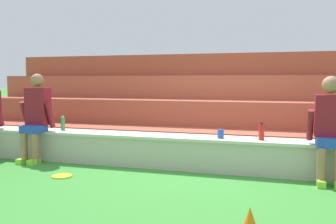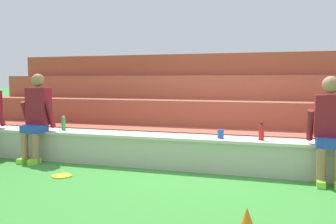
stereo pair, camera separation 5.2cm
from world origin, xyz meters
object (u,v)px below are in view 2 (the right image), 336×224
at_px(water_bottle_near_left, 261,132).
at_px(person_center, 330,127).
at_px(sports_cone, 247,223).
at_px(water_bottle_center_gap, 63,123).
at_px(person_left_of_center, 36,115).
at_px(frisbee, 62,176).
at_px(plastic_cup_right_end, 221,134).

bearing_deg(water_bottle_near_left, person_center, -14.44).
bearing_deg(person_center, sports_cone, -111.40).
relative_size(water_bottle_center_gap, sports_cone, 0.87).
distance_m(person_left_of_center, frisbee, 1.40).
xyz_separation_m(water_bottle_center_gap, frisbee, (0.64, -1.04, -0.57)).
bearing_deg(person_center, frisbee, -167.74).
height_order(water_bottle_near_left, frisbee, water_bottle_near_left).
bearing_deg(sports_cone, frisbee, 153.67).
xyz_separation_m(water_bottle_center_gap, plastic_cup_right_end, (2.60, -0.10, -0.05)).
bearing_deg(frisbee, water_bottle_near_left, 20.56).
bearing_deg(person_center, water_bottle_center_gap, 175.58).
bearing_deg(water_bottle_near_left, water_bottle_center_gap, 178.31).
height_order(person_left_of_center, frisbee, person_left_of_center).
relative_size(water_bottle_near_left, sports_cone, 0.90).
bearing_deg(water_bottle_near_left, plastic_cup_right_end, -179.65).
xyz_separation_m(person_left_of_center, water_bottle_near_left, (3.45, 0.20, -0.15)).
relative_size(water_bottle_center_gap, frisbee, 0.86).
bearing_deg(sports_cone, person_center, 68.60).
xyz_separation_m(person_left_of_center, water_bottle_center_gap, (0.30, 0.29, -0.15)).
height_order(person_left_of_center, person_center, person_left_of_center).
distance_m(person_center, water_bottle_center_gap, 4.00).
bearing_deg(plastic_cup_right_end, frisbee, -154.37).
relative_size(person_center, frisbee, 4.97).
xyz_separation_m(person_left_of_center, frisbee, (0.93, -0.75, -0.72)).
bearing_deg(sports_cone, water_bottle_center_gap, 144.25).
relative_size(water_bottle_near_left, water_bottle_center_gap, 1.03).
distance_m(person_left_of_center, sports_cone, 4.08).
height_order(person_center, water_bottle_near_left, person_center).
xyz_separation_m(water_bottle_near_left, plastic_cup_right_end, (-0.56, -0.00, -0.05)).
distance_m(water_bottle_near_left, frisbee, 2.75).
bearing_deg(frisbee, sports_cone, -26.33).
distance_m(person_center, sports_cone, 2.22).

